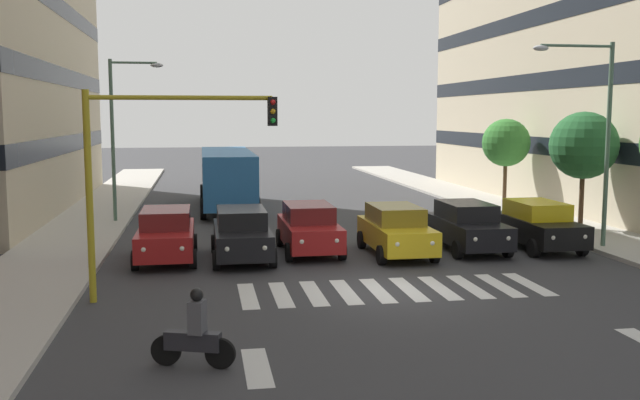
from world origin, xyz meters
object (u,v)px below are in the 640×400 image
(car_0, at_px, (538,225))
(car_1, at_px, (467,226))
(car_2, at_px, (396,230))
(car_3, at_px, (309,228))
(street_lamp_right, at_px, (120,124))
(street_tree_2, at_px, (506,143))
(car_5, at_px, (166,234))
(street_lamp_left, at_px, (596,123))
(street_tree_1, at_px, (584,146))
(motorcycle_with_rider, at_px, (194,335))
(car_4, at_px, (242,234))
(bus_behind_traffic, at_px, (227,173))
(traffic_light_gantry, at_px, (146,158))

(car_0, relative_size, car_1, 1.00)
(car_2, bearing_deg, car_3, -18.07)
(street_lamp_right, distance_m, street_tree_2, 19.25)
(car_5, height_order, street_lamp_right, street_lamp_right)
(car_0, distance_m, street_tree_2, 11.66)
(car_0, bearing_deg, car_1, -3.14)
(street_lamp_left, relative_size, street_tree_1, 1.49)
(street_lamp_right, relative_size, street_tree_1, 1.47)
(car_2, bearing_deg, street_lamp_right, -41.55)
(car_0, xyz_separation_m, car_5, (13.28, -0.11, 0.00))
(motorcycle_with_rider, bearing_deg, car_4, -98.37)
(street_lamp_left, bearing_deg, street_lamp_right, -28.26)
(street_tree_2, bearing_deg, car_4, 37.64)
(car_0, height_order, street_lamp_left, street_lamp_left)
(street_tree_1, height_order, street_tree_2, street_tree_1)
(car_5, bearing_deg, street_tree_1, -169.18)
(bus_behind_traffic, distance_m, street_tree_2, 14.55)
(car_5, xyz_separation_m, street_lamp_left, (-15.02, 0.73, 3.70))
(car_3, xyz_separation_m, street_lamp_right, (7.22, -8.03, 3.57))
(traffic_light_gantry, height_order, street_tree_1, traffic_light_gantry)
(car_4, relative_size, street_tree_1, 0.91)
(street_lamp_right, bearing_deg, traffic_light_gantry, 98.64)
(car_4, relative_size, motorcycle_with_rider, 2.71)
(car_3, height_order, street_lamp_right, street_lamp_right)
(motorcycle_with_rider, relative_size, street_tree_1, 0.34)
(car_4, relative_size, street_tree_2, 0.98)
(car_0, relative_size, car_3, 1.00)
(car_0, bearing_deg, street_tree_2, -108.06)
(car_5, bearing_deg, bus_behind_traffic, -101.02)
(traffic_light_gantry, bearing_deg, car_0, -159.34)
(street_tree_1, bearing_deg, car_1, 27.00)
(car_3, distance_m, street_lamp_right, 11.37)
(car_2, xyz_separation_m, car_4, (5.34, -0.09, 0.00))
(street_tree_1, distance_m, street_tree_2, 7.49)
(street_lamp_left, bearing_deg, street_tree_1, -115.05)
(traffic_light_gantry, distance_m, street_tree_2, 23.29)
(car_2, xyz_separation_m, bus_behind_traffic, (5.34, -13.28, 0.97))
(street_lamp_right, bearing_deg, motorcycle_with_rider, 99.82)
(car_1, relative_size, street_lamp_left, 0.61)
(car_1, height_order, street_lamp_left, street_lamp_left)
(motorcycle_with_rider, height_order, street_tree_2, street_tree_2)
(traffic_light_gantry, distance_m, street_lamp_right, 13.94)
(car_5, bearing_deg, motorcycle_with_rider, 95.50)
(bus_behind_traffic, distance_m, street_lamp_left, 18.68)
(motorcycle_with_rider, height_order, traffic_light_gantry, traffic_light_gantry)
(car_4, xyz_separation_m, bus_behind_traffic, (0.00, -13.20, 0.97))
(car_1, xyz_separation_m, street_tree_1, (-6.25, -3.18, 2.71))
(street_tree_2, bearing_deg, bus_behind_traffic, -8.59)
(street_lamp_right, bearing_deg, street_tree_2, -173.60)
(car_0, bearing_deg, street_lamp_right, -29.13)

